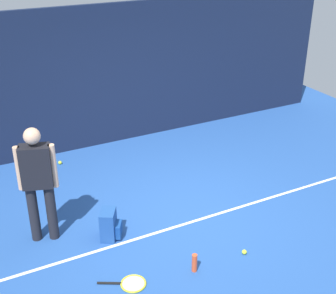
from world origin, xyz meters
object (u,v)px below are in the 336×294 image
tennis_racket (131,284)px  tennis_ball_near_player (60,163)px  tennis_ball_by_fence (244,252)px  tennis_player (38,179)px  backpack (109,225)px  water_bottle (194,263)px

tennis_racket → tennis_ball_near_player: bearing=117.4°
tennis_ball_near_player → tennis_ball_by_fence: size_ratio=1.00×
tennis_racket → tennis_player: bearing=144.9°
backpack → water_bottle: (0.71, -1.16, -0.08)m
tennis_ball_near_player → water_bottle: size_ratio=0.26×
tennis_racket → water_bottle: (0.82, -0.14, 0.12)m
tennis_racket → backpack: size_ratio=1.41×
tennis_ball_by_fence → tennis_racket: bearing=174.2°
tennis_racket → tennis_ball_by_fence: (1.59, -0.16, 0.02)m
tennis_player → tennis_racket: bearing=134.9°
tennis_ball_near_player → water_bottle: 3.73m
backpack → tennis_ball_near_player: 2.50m
tennis_ball_near_player → tennis_player: bearing=-110.5°
backpack → tennis_ball_by_fence: backpack is taller
water_bottle → tennis_ball_by_fence: bearing=-1.4°
tennis_player → backpack: bearing=172.0°
tennis_ball_near_player → backpack: bearing=-89.2°
tennis_ball_by_fence → water_bottle: size_ratio=0.26×
backpack → tennis_player: bearing=93.3°
tennis_racket → backpack: bearing=112.3°
tennis_player → tennis_ball_near_player: bearing=-91.9°
tennis_ball_near_player → tennis_racket: bearing=-91.3°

